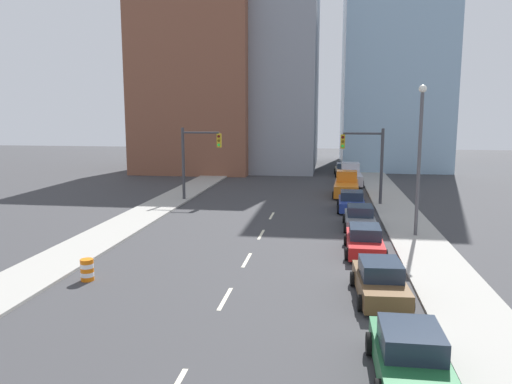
% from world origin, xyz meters
% --- Properties ---
extents(sidewalk_left, '(3.09, 88.52, 0.12)m').
position_xyz_m(sidewalk_left, '(-8.99, 44.26, 0.06)').
color(sidewalk_left, '#9E9B93').
rests_on(sidewalk_left, ground).
extents(sidewalk_right, '(3.09, 88.52, 0.12)m').
position_xyz_m(sidewalk_right, '(8.99, 44.26, 0.06)').
color(sidewalk_right, '#9E9B93').
rests_on(sidewalk_right, ground).
extents(lane_stripe_at_14m, '(0.16, 2.40, 0.01)m').
position_xyz_m(lane_stripe_at_14m, '(0.00, 14.26, 0.00)').
color(lane_stripe_at_14m, beige).
rests_on(lane_stripe_at_14m, ground).
extents(lane_stripe_at_19m, '(0.16, 2.40, 0.01)m').
position_xyz_m(lane_stripe_at_19m, '(0.00, 19.48, 0.00)').
color(lane_stripe_at_19m, beige).
rests_on(lane_stripe_at_19m, ground).
extents(lane_stripe_at_25m, '(0.16, 2.40, 0.01)m').
position_xyz_m(lane_stripe_at_25m, '(0.00, 24.78, 0.00)').
color(lane_stripe_at_25m, beige).
rests_on(lane_stripe_at_25m, ground).
extents(lane_stripe_at_30m, '(0.16, 2.40, 0.01)m').
position_xyz_m(lane_stripe_at_30m, '(0.00, 30.34, 0.00)').
color(lane_stripe_at_30m, beige).
rests_on(lane_stripe_at_30m, ground).
extents(building_brick_left, '(14.00, 16.00, 20.91)m').
position_xyz_m(building_brick_left, '(-12.32, 59.06, 10.46)').
color(building_brick_left, brown).
rests_on(building_brick_left, ground).
extents(building_office_center, '(12.00, 20.00, 23.09)m').
position_xyz_m(building_office_center, '(-3.82, 63.06, 11.54)').
color(building_office_center, gray).
rests_on(building_office_center, ground).
extents(building_glass_right, '(13.00, 20.00, 35.60)m').
position_xyz_m(building_glass_right, '(12.09, 67.06, 17.80)').
color(building_glass_right, '#8CADC6').
rests_on(building_glass_right, ground).
extents(traffic_signal_left, '(3.32, 0.35, 6.00)m').
position_xyz_m(traffic_signal_left, '(-7.03, 35.67, 3.82)').
color(traffic_signal_left, '#38383D').
rests_on(traffic_signal_left, ground).
extents(traffic_signal_right, '(3.32, 0.35, 6.00)m').
position_xyz_m(traffic_signal_right, '(7.07, 35.67, 3.82)').
color(traffic_signal_right, '#38383D').
rests_on(traffic_signal_right, ground).
extents(traffic_barrel, '(0.56, 0.56, 0.95)m').
position_xyz_m(traffic_barrel, '(-6.31, 15.51, 0.47)').
color(traffic_barrel, orange).
rests_on(traffic_barrel, ground).
extents(street_lamp, '(0.44, 0.44, 8.70)m').
position_xyz_m(street_lamp, '(8.98, 25.47, 5.02)').
color(street_lamp, '#4C4C51').
rests_on(street_lamp, ground).
extents(sedan_green, '(2.10, 4.33, 1.50)m').
position_xyz_m(sedan_green, '(6.14, 9.10, 0.68)').
color(sedan_green, '#1E6033').
rests_on(sedan_green, ground).
extents(sedan_brown, '(2.17, 4.42, 1.51)m').
position_xyz_m(sedan_brown, '(5.95, 15.18, 0.68)').
color(sedan_brown, brown).
rests_on(sedan_brown, ground).
extents(sedan_red, '(2.06, 4.57, 1.43)m').
position_xyz_m(sedan_red, '(5.80, 21.60, 0.65)').
color(sedan_red, red).
rests_on(sedan_red, ground).
extents(sedan_gray, '(2.05, 4.38, 1.44)m').
position_xyz_m(sedan_gray, '(5.89, 27.32, 0.65)').
color(sedan_gray, slate).
rests_on(sedan_gray, ground).
extents(sedan_blue, '(2.15, 4.24, 1.47)m').
position_xyz_m(sedan_blue, '(5.62, 33.02, 0.67)').
color(sedan_blue, navy).
rests_on(sedan_blue, ground).
extents(pickup_truck_orange, '(2.48, 5.66, 2.12)m').
position_xyz_m(pickup_truck_orange, '(5.49, 40.00, 0.85)').
color(pickup_truck_orange, orange).
rests_on(pickup_truck_orange, ground).
extents(pickup_truck_silver, '(2.40, 6.27, 2.15)m').
position_xyz_m(pickup_truck_silver, '(6.13, 47.23, 0.87)').
color(pickup_truck_silver, '#B2B2BC').
rests_on(pickup_truck_silver, ground).
extents(sedan_tan, '(2.17, 4.77, 1.50)m').
position_xyz_m(sedan_tan, '(5.65, 54.16, 0.69)').
color(sedan_tan, tan).
rests_on(sedan_tan, ground).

